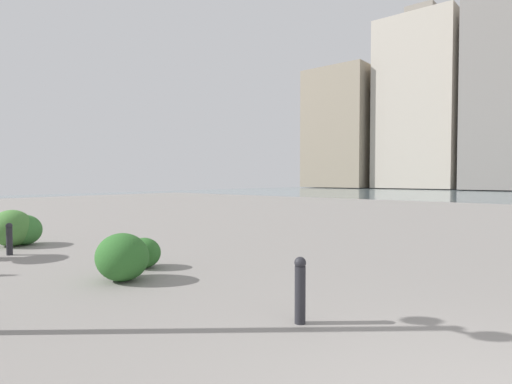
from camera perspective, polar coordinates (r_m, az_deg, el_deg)
name	(u,v)px	position (r m, az deg, el deg)	size (l,w,h in m)	color
building_annex	(421,105)	(73.53, 22.16, 11.30)	(12.40, 11.61, 29.50)	#B2A899
building_highrise	(349,131)	(78.03, 12.90, 8.40)	(11.53, 15.05, 20.85)	gray
bollard_near	(300,289)	(4.59, 6.21, -13.33)	(0.13, 0.13, 0.74)	#232328
bollard_mid	(9,238)	(9.87, -31.33, -5.56)	(0.13, 0.13, 0.67)	#232328
shrub_low	(144,253)	(7.56, -15.46, -8.22)	(0.63, 0.57, 0.53)	#2D6628
shrub_round	(122,257)	(6.70, -18.27, -8.66)	(0.87, 0.79, 0.74)	#2D6628
shrub_wide	(24,230)	(11.19, -29.75, -4.63)	(0.85, 0.76, 0.72)	#387533
shrub_tall	(12,228)	(11.13, -31.08, -4.35)	(1.00, 0.90, 0.85)	#477F38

